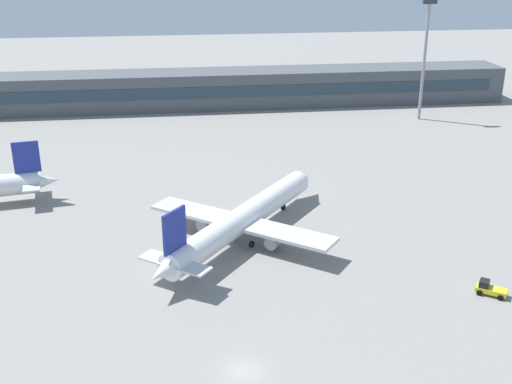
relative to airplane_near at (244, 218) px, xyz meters
The scene contains 5 objects.
ground_plane 10.93m from the airplane_near, 109.84° to the left, with size 400.00×400.00×0.00m, color gray.
terminal_building 77.96m from the airplane_near, 92.62° to the left, with size 158.90×12.13×9.00m.
airplane_near is the anchor object (origin of this frame).
baggage_tug_yellow 33.74m from the airplane_near, 35.37° to the right, with size 3.80×3.31×1.75m.
floodlight_tower_west 77.66m from the airplane_near, 50.67° to the left, with size 3.20×0.80×27.64m.
Camera 1 is at (-5.49, -51.91, 39.89)m, focal length 44.67 mm.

